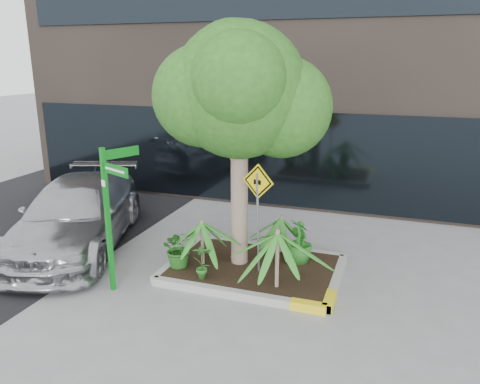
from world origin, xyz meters
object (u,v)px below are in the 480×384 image
(cattle_sign, at_px, (258,200))
(street_sign_post, at_px, (111,205))
(parked_car, at_px, (77,215))
(tree, at_px, (240,91))

(cattle_sign, bearing_deg, street_sign_post, -136.02)
(parked_car, bearing_deg, street_sign_post, -56.68)
(street_sign_post, bearing_deg, parked_car, 166.74)
(cattle_sign, bearing_deg, parked_car, -168.13)
(tree, bearing_deg, street_sign_post, -138.63)
(tree, height_order, cattle_sign, tree)
(tree, xyz_separation_m, cattle_sign, (0.48, -0.37, -1.92))
(tree, distance_m, street_sign_post, 3.04)
(tree, xyz_separation_m, street_sign_post, (-1.80, -1.59, -1.87))
(tree, relative_size, cattle_sign, 2.27)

